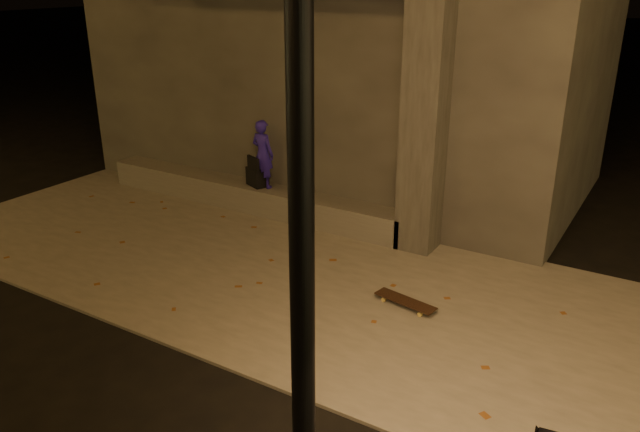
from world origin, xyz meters
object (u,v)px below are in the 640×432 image
Objects in this scene: column at (424,130)px; skateboard at (405,301)px; backpack at (257,175)px; skateboarder at (263,154)px; street_lamp_0 at (299,5)px.

column is 2.55m from skateboard.
backpack is at bearing 180.00° from column.
backpack is (-2.99, 0.00, -1.17)m from column.
skateboarder is at bearing 23.62° from backpack.
skateboard is at bearing -71.53° from column.
backpack is 4.05m from skateboard.
street_lamp_0 is at bearing -27.32° from backpack.
skateboard is (3.59, -1.78, -0.56)m from backpack.
column is 4.28× the size of skateboard.
street_lamp_0 is at bearing -65.23° from skateboard.
skateboarder is 2.17× the size of backpack.
column reaches higher than skateboard.
column reaches higher than skateboarder.
column is at bearing -175.75° from skateboarder.
skateboard is at bearing 104.29° from street_lamp_0.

